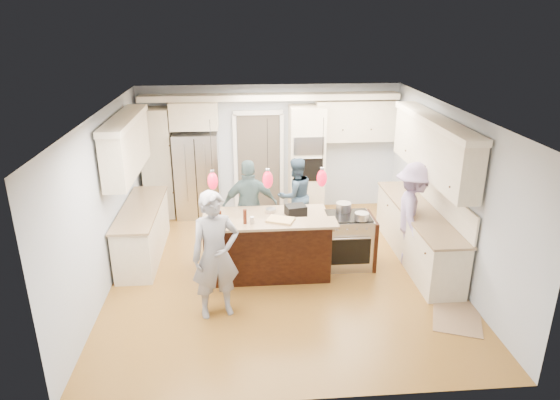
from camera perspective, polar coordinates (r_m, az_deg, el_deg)
The scene contains 23 objects.
ground_plane at distance 8.50m, azimuth 0.19°, elevation -8.11°, with size 6.00×6.00×0.00m, color #A3712C.
room_shell at distance 7.79m, azimuth 0.21°, elevation 3.69°, with size 5.54×6.04×2.72m.
refrigerator at distance 10.60m, azimuth -9.41°, elevation 2.86°, with size 0.90×0.70×1.80m, color #B7B7BC.
oven_column at distance 10.60m, azimuth 3.04°, elevation 4.53°, with size 0.72×0.69×2.30m.
back_upper_cabinets at distance 10.47m, azimuth -5.18°, elevation 7.21°, with size 5.30×0.61×2.54m.
right_counter_run at distance 8.85m, azimuth 16.00°, elevation -0.24°, with size 0.64×3.10×2.51m.
left_cabinets at distance 8.96m, azimuth -16.03°, elevation 0.00°, with size 0.64×2.30×2.51m.
kitchen_island at distance 8.33m, azimuth -1.54°, elevation -5.00°, with size 2.10×1.46×1.12m.
island_range at distance 8.59m, azimuth 7.87°, elevation -4.58°, with size 0.82×0.71×0.92m.
pendant_lights at distance 7.30m, azimuth -1.41°, elevation 2.37°, with size 1.75×0.15×1.03m.
person_bar_end at distance 7.02m, azimuth -7.39°, elevation -6.29°, with size 0.68×0.45×1.87m, color gray.
person_far_left at distance 9.68m, azimuth 1.76°, elevation 0.50°, with size 0.74×0.57×1.51m, color #2D4458.
person_far_right at distance 8.89m, azimuth -3.48°, elevation -0.75°, with size 1.00×0.42×1.71m, color #466062.
person_range_side at distance 8.74m, azimuth 14.97°, elevation -1.56°, with size 1.15×0.66×1.79m, color #9782AF.
floor_rug at distance 7.78m, azimuth 19.56°, elevation -12.37°, with size 0.66×0.96×0.01m, color #997853.
water_bottle at distance 7.50m, azimuth -7.19°, elevation -1.46°, with size 0.08×0.08×0.34m, color silver.
beer_bottle_a at distance 7.44m, azimuth -7.12°, elevation -1.94°, with size 0.07×0.07×0.27m, color #3F170B.
beer_bottle_b at distance 7.43m, azimuth -6.90°, elevation -2.11°, with size 0.06×0.06×0.23m, color #3F170B.
beer_bottle_c at distance 7.47m, azimuth -4.03°, elevation -1.91°, with size 0.06×0.06×0.23m, color #3F170B.
drink_can at distance 7.48m, azimuth -3.20°, elevation -2.33°, with size 0.06×0.06×0.11m, color #B7B7BC.
cutting_board at distance 7.59m, azimuth 0.06°, elevation -2.28°, with size 0.39×0.28×0.03m, color tan.
pot_large at distance 8.54m, azimuth 7.28°, elevation -0.79°, with size 0.26×0.26×0.15m, color #B7B7BC.
pot_small at distance 8.24m, azimuth 9.31°, elevation -1.83°, with size 0.23×0.23×0.11m, color #B7B7BC.
Camera 1 is at (-0.63, -7.43, 4.10)m, focal length 32.00 mm.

